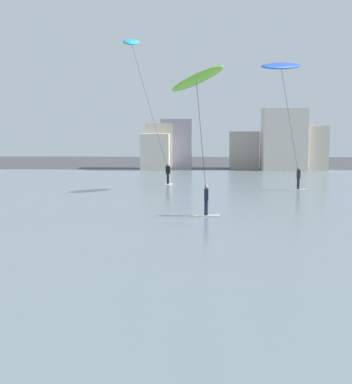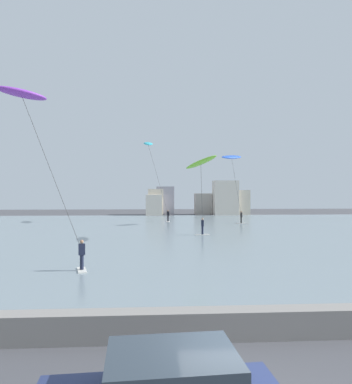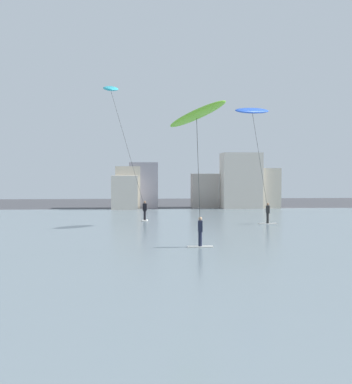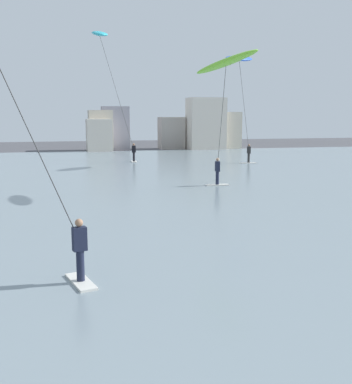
{
  "view_description": "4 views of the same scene",
  "coord_description": "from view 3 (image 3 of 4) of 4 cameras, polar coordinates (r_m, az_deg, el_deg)",
  "views": [
    {
      "loc": [
        2.51,
        -2.02,
        5.06
      ],
      "look_at": [
        1.97,
        12.28,
        3.31
      ],
      "focal_mm": 54.9,
      "sensor_mm": 36.0,
      "label": 1
    },
    {
      "loc": [
        -1.73,
        -6.13,
        4.35
      ],
      "look_at": [
        -0.55,
        13.28,
        4.31
      ],
      "focal_mm": 33.26,
      "sensor_mm": 36.0,
      "label": 2
    },
    {
      "loc": [
        -0.44,
        0.65,
        4.2
      ],
      "look_at": [
        0.79,
        17.0,
        3.54
      ],
      "focal_mm": 48.24,
      "sensor_mm": 36.0,
      "label": 3
    },
    {
      "loc": [
        -5.93,
        1.45,
        4.29
      ],
      "look_at": [
        -2.87,
        14.32,
        2.13
      ],
      "focal_mm": 44.55,
      "sensor_mm": 36.0,
      "label": 4
    }
  ],
  "objects": [
    {
      "name": "kitesurfer_blue",
      "position": [
        39.22,
        8.56,
        8.05
      ],
      "size": [
        4.13,
        3.33,
        9.12
      ],
      "color": "silver",
      "rests_on": "water_bay"
    },
    {
      "name": "kitesurfer_cyan",
      "position": [
        43.16,
        -6.98,
        10.41
      ],
      "size": [
        3.76,
        3.99,
        11.47
      ],
      "color": "silver",
      "rests_on": "water_bay"
    },
    {
      "name": "far_shore_buildings",
      "position": [
        58.13,
        2.2,
        0.63
      ],
      "size": [
        18.76,
        5.7,
        6.27
      ],
      "color": "beige",
      "rests_on": "ground"
    },
    {
      "name": "kitesurfer_lime",
      "position": [
        25.26,
        2.32,
        7.58
      ],
      "size": [
        3.25,
        4.89,
        7.55
      ],
      "color": "silver",
      "rests_on": "water_bay"
    },
    {
      "name": "water_bay",
      "position": [
        30.6,
        -3.46,
        -5.51
      ],
      "size": [
        84.0,
        52.0,
        0.1
      ],
      "primitive_type": "cube",
      "color": "gray",
      "rests_on": "ground"
    }
  ]
}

